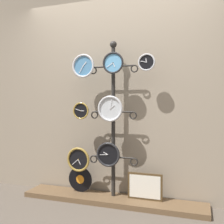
# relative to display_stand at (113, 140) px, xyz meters

# --- Properties ---
(ground_plane) EXTENTS (12.00, 12.00, 0.00)m
(ground_plane) POSITION_rel_display_stand_xyz_m (0.00, -0.41, -0.74)
(ground_plane) COLOR brown
(shop_wall) EXTENTS (4.40, 0.04, 2.80)m
(shop_wall) POSITION_rel_display_stand_xyz_m (0.00, 0.16, 0.66)
(shop_wall) COLOR gray
(shop_wall) RESTS_ON ground_plane
(low_shelf) EXTENTS (2.20, 0.36, 0.06)m
(low_shelf) POSITION_rel_display_stand_xyz_m (0.00, -0.06, -0.71)
(low_shelf) COLOR brown
(low_shelf) RESTS_ON ground_plane
(display_stand) EXTENTS (0.61, 0.36, 1.92)m
(display_stand) POSITION_rel_display_stand_xyz_m (0.00, 0.00, 0.00)
(display_stand) COLOR #282623
(display_stand) RESTS_ON ground_plane
(clock_top_left) EXTENTS (0.29, 0.04, 0.29)m
(clock_top_left) POSITION_rel_display_stand_xyz_m (-0.35, -0.09, 0.89)
(clock_top_left) COLOR #4C84B2
(clock_top_center) EXTENTS (0.25, 0.04, 0.25)m
(clock_top_center) POSITION_rel_display_stand_xyz_m (0.03, -0.10, 0.90)
(clock_top_center) COLOR #60A8DB
(clock_top_right) EXTENTS (0.19, 0.04, 0.19)m
(clock_top_right) POSITION_rel_display_stand_xyz_m (0.42, -0.07, 0.89)
(clock_top_right) COLOR black
(clock_middle_left) EXTENTS (0.21, 0.04, 0.21)m
(clock_middle_left) POSITION_rel_display_stand_xyz_m (-0.39, -0.08, 0.34)
(clock_middle_left) COLOR black
(clock_middle_center) EXTENTS (0.30, 0.04, 0.30)m
(clock_middle_center) POSITION_rel_display_stand_xyz_m (0.00, -0.11, 0.37)
(clock_middle_center) COLOR silver
(clock_bottom_left) EXTENTS (0.30, 0.04, 0.30)m
(clock_bottom_left) POSITION_rel_display_stand_xyz_m (-0.42, -0.09, -0.25)
(clock_bottom_left) COLOR black
(clock_bottom_center) EXTENTS (0.29, 0.04, 0.29)m
(clock_bottom_center) POSITION_rel_display_stand_xyz_m (-0.03, -0.10, -0.16)
(clock_bottom_center) COLOR black
(vinyl_record) EXTENTS (0.32, 0.01, 0.32)m
(vinyl_record) POSITION_rel_display_stand_xyz_m (-0.44, -0.00, -0.52)
(vinyl_record) COLOR black
(vinyl_record) RESTS_ON low_shelf
(picture_frame) EXTENTS (0.40, 0.02, 0.31)m
(picture_frame) POSITION_rel_display_stand_xyz_m (0.39, -0.02, -0.53)
(picture_frame) COLOR #4C381E
(picture_frame) RESTS_ON low_shelf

